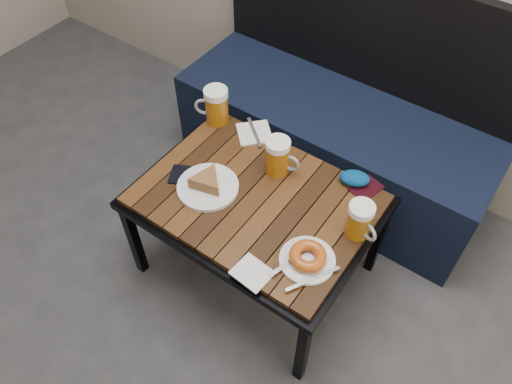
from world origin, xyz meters
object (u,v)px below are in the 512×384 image
Objects in this scene: cafe_table at (256,205)px; plate_pie at (208,184)px; plate_bagel at (307,258)px; beer_mug_right at (360,220)px; beer_mug_left at (216,105)px; bench at (335,135)px; knit_pouch at (355,178)px; beer_mug_centre at (278,156)px; passport_navy at (188,176)px; passport_burgundy at (366,188)px.

plate_pie is (-0.16, -0.07, 0.07)m from cafe_table.
cafe_table is at bearing 156.80° from plate_bagel.
beer_mug_right reaches higher than plate_pie.
cafe_table is 0.45m from beer_mug_left.
bench is 0.85m from plate_bagel.
knit_pouch is at bearing 38.25° from plate_pie.
beer_mug_centre is at bearing 141.06° from beer_mug_left.
plate_pie is at bearing 61.69° from passport_navy.
knit_pouch reaches higher than cafe_table.
bench is 12.66× the size of passport_burgundy.
bench is 12.73× the size of knit_pouch.
passport_burgundy is (0.30, 0.26, 0.05)m from cafe_table.
beer_mug_left reaches higher than passport_burgundy.
plate_bagel is 0.38m from knit_pouch.
plate_pie is 0.98× the size of plate_bagel.
beer_mug_left is at bearing -130.98° from bench.
beer_mug_left is (-0.36, 0.24, 0.12)m from cafe_table.
plate_pie reaches higher than passport_navy.
beer_mug_left reaches higher than cafe_table.
beer_mug_left reaches higher than passport_navy.
passport_burgundy is (0.66, 0.02, -0.07)m from beer_mug_left.
beer_mug_right is 0.21m from passport_burgundy.
knit_pouch is at bearing 95.44° from passport_navy.
beer_mug_centre reaches higher than knit_pouch.
passport_burgundy is at bearing 9.02° from beer_mug_centre.
bench is at bearing 124.81° from knit_pouch.
beer_mug_right is (0.37, -0.08, -0.00)m from beer_mug_centre.
beer_mug_left is 1.20× the size of passport_navy.
bench is 0.66m from cafe_table.
beer_mug_centre is (0.00, -0.49, 0.27)m from bench.
plate_pie is 2.02× the size of knit_pouch.
bench is at bearing 77.99° from plate_pie.
plate_bagel reaches higher than passport_navy.
passport_burgundy is at bearing 40.90° from cafe_table.
beer_mug_centre is 0.41m from plate_bagel.
cafe_table is 0.19m from plate_pie.
plate_pie reaches higher than cafe_table.
cafe_table is (0.01, -0.64, 0.16)m from bench.
beer_mug_centre is (0.35, -0.09, -0.00)m from beer_mug_left.
passport_burgundy is (0.46, 0.33, -0.02)m from plate_pie.
knit_pouch is at bearing 141.86° from beer_mug_right.
knit_pouch is at bearing -55.19° from bench.
plate_bagel is (0.30, -0.27, -0.05)m from beer_mug_centre.
beer_mug_left is at bearing -163.93° from passport_burgundy.
beer_mug_centre is 1.06× the size of beer_mug_right.
beer_mug_right is 0.62× the size of plate_pie.
cafe_table is 0.37m from knit_pouch.
bench is 0.51m from knit_pouch.
bench is 10.95× the size of passport_navy.
bench is 1.67× the size of cafe_table.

